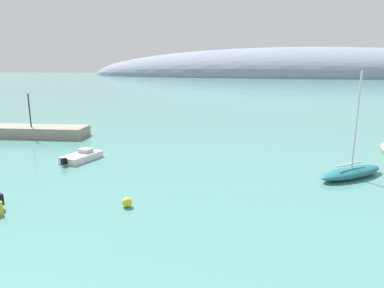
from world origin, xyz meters
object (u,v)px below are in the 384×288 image
Objects in this scene: motorboat_white_foreground at (82,156)px; mooring_buoy_yellow at (127,202)px; sailboat_teal_near_shore at (351,172)px; harbor_lamp_post at (29,105)px.

motorboat_white_foreground is 7.04× the size of mooring_buoy_yellow.
sailboat_teal_near_shore reaches higher than harbor_lamp_post.
harbor_lamp_post reaches higher than mooring_buoy_yellow.
motorboat_white_foreground is 12.95m from mooring_buoy_yellow.
harbor_lamp_post reaches higher than motorboat_white_foreground.
motorboat_white_foreground is at bearing 132.06° from mooring_buoy_yellow.
harbor_lamp_post is (-20.45, 18.18, 3.72)m from mooring_buoy_yellow.
mooring_buoy_yellow is 0.15× the size of harbor_lamp_post.
sailboat_teal_near_shore is 24.28m from motorboat_white_foreground.
harbor_lamp_post is at bearing 126.09° from sailboat_teal_near_shore.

